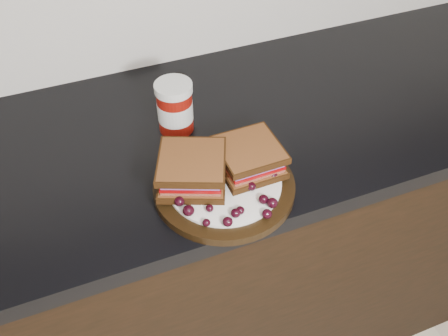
{
  "coord_description": "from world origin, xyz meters",
  "views": [
    {
      "loc": [
        -0.22,
        0.89,
        1.63
      ],
      "look_at": [
        0.03,
        1.52,
        0.96
      ],
      "focal_mm": 40.0,
      "sensor_mm": 36.0,
      "label": 1
    }
  ],
  "objects_px": {
    "sandwich_left": "(192,170)",
    "oil_bottle": "(180,98)",
    "plate": "(224,186)",
    "condiment_jar": "(175,107)"
  },
  "relations": [
    {
      "from": "sandwich_left",
      "to": "oil_bottle",
      "type": "relative_size",
      "value": 1.11
    },
    {
      "from": "oil_bottle",
      "to": "plate",
      "type": "bearing_deg",
      "value": -87.85
    },
    {
      "from": "condiment_jar",
      "to": "plate",
      "type": "bearing_deg",
      "value": -82.23
    },
    {
      "from": "oil_bottle",
      "to": "sandwich_left",
      "type": "bearing_deg",
      "value": -102.05
    },
    {
      "from": "condiment_jar",
      "to": "oil_bottle",
      "type": "bearing_deg",
      "value": 55.37
    },
    {
      "from": "condiment_jar",
      "to": "oil_bottle",
      "type": "distance_m",
      "value": 0.04
    },
    {
      "from": "plate",
      "to": "sandwich_left",
      "type": "distance_m",
      "value": 0.08
    },
    {
      "from": "sandwich_left",
      "to": "oil_bottle",
      "type": "height_order",
      "value": "oil_bottle"
    },
    {
      "from": "plate",
      "to": "sandwich_left",
      "type": "relative_size",
      "value": 2.19
    },
    {
      "from": "plate",
      "to": "oil_bottle",
      "type": "height_order",
      "value": "oil_bottle"
    }
  ]
}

